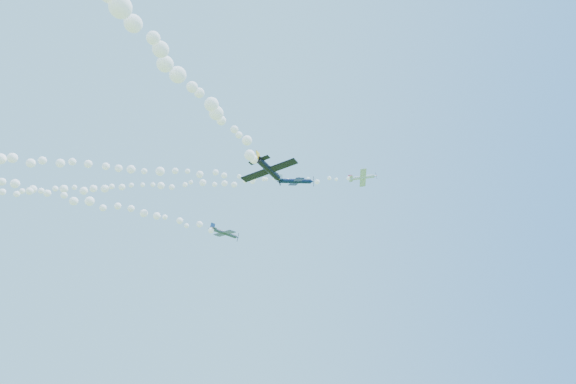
{
  "coord_description": "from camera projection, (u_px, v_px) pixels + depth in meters",
  "views": [
    {
      "loc": [
        -8.58,
        -86.14,
        4.73
      ],
      "look_at": [
        3.98,
        -5.35,
        43.56
      ],
      "focal_mm": 30.0,
      "sensor_mm": 36.0,
      "label": 1
    }
  ],
  "objects": [
    {
      "name": "plane_grey",
      "position": [
        224.0,
        233.0,
        102.06
      ],
      "size": [
        6.81,
        7.24,
        2.77
      ],
      "rotation": [
        0.16,
        0.09,
        0.49
      ],
      "color": "#3E4B5A"
    },
    {
      "name": "smoke_trail_grey",
      "position": [
        40.0,
        191.0,
        82.39
      ],
      "size": [
        60.5,
        33.15,
        3.21
      ],
      "primitive_type": null,
      "color": "white"
    },
    {
      "name": "plane_white",
      "position": [
        363.0,
        177.0,
        102.85
      ],
      "size": [
        6.09,
        6.38,
        1.86
      ],
      "rotation": [
        -0.17,
        -0.1,
        -0.23
      ],
      "color": "silver"
    },
    {
      "name": "plane_black",
      "position": [
        269.0,
        170.0,
        62.95
      ],
      "size": [
        7.29,
        6.99,
        2.15
      ],
      "rotation": [
        -0.18,
        -0.07,
        1.05
      ],
      "color": "black"
    },
    {
      "name": "plane_navy",
      "position": [
        296.0,
        181.0,
        98.96
      ],
      "size": [
        8.03,
        8.02,
        2.68
      ],
      "rotation": [
        0.28,
        -0.07,
        0.03
      ],
      "color": "#0D1B3B"
    },
    {
      "name": "smoke_trail_navy",
      "position": [
        74.0,
        164.0,
        91.83
      ],
      "size": [
        81.66,
        5.02,
        3.08
      ],
      "primitive_type": null,
      "color": "white"
    },
    {
      "name": "smoke_trail_white",
      "position": [
        158.0,
        186.0,
        105.86
      ],
      "size": [
        83.87,
        21.52,
        2.66
      ],
      "primitive_type": null,
      "color": "white"
    }
  ]
}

